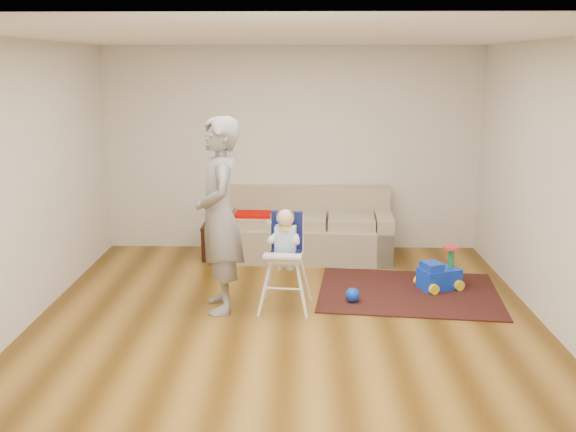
{
  "coord_description": "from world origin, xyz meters",
  "views": [
    {
      "loc": [
        0.13,
        -5.77,
        2.47
      ],
      "look_at": [
        0.0,
        0.4,
        1.0
      ],
      "focal_mm": 40.0,
      "sensor_mm": 36.0,
      "label": 1
    }
  ],
  "objects_px": {
    "sofa": "(303,224)",
    "side_table": "(220,241)",
    "ride_on_toy": "(440,268)",
    "toy_ball": "(353,295)",
    "high_chair": "(285,261)",
    "adult": "(219,216)"
  },
  "relations": [
    {
      "from": "sofa",
      "to": "toy_ball",
      "type": "relative_size",
      "value": 15.14
    },
    {
      "from": "sofa",
      "to": "side_table",
      "type": "height_order",
      "value": "sofa"
    },
    {
      "from": "ride_on_toy",
      "to": "sofa",
      "type": "bearing_deg",
      "value": 118.46
    },
    {
      "from": "ride_on_toy",
      "to": "high_chair",
      "type": "height_order",
      "value": "high_chair"
    },
    {
      "from": "ride_on_toy",
      "to": "adult",
      "type": "distance_m",
      "value": 2.56
    },
    {
      "from": "toy_ball",
      "to": "high_chair",
      "type": "height_order",
      "value": "high_chair"
    },
    {
      "from": "sofa",
      "to": "ride_on_toy",
      "type": "xyz_separation_m",
      "value": [
        1.52,
        -1.22,
        -0.19
      ]
    },
    {
      "from": "side_table",
      "to": "toy_ball",
      "type": "relative_size",
      "value": 2.9
    },
    {
      "from": "ride_on_toy",
      "to": "adult",
      "type": "relative_size",
      "value": 0.24
    },
    {
      "from": "side_table",
      "to": "toy_ball",
      "type": "bearing_deg",
      "value": -45.22
    },
    {
      "from": "sofa",
      "to": "adult",
      "type": "xyz_separation_m",
      "value": [
        -0.85,
        -1.86,
        0.55
      ]
    },
    {
      "from": "sofa",
      "to": "adult",
      "type": "relative_size",
      "value": 1.17
    },
    {
      "from": "adult",
      "to": "toy_ball",
      "type": "bearing_deg",
      "value": 85.87
    },
    {
      "from": "sofa",
      "to": "high_chair",
      "type": "xyz_separation_m",
      "value": [
        -0.19,
        -1.83,
        0.07
      ]
    },
    {
      "from": "side_table",
      "to": "high_chair",
      "type": "height_order",
      "value": "high_chair"
    },
    {
      "from": "toy_ball",
      "to": "adult",
      "type": "distance_m",
      "value": 1.64
    },
    {
      "from": "high_chair",
      "to": "side_table",
      "type": "bearing_deg",
      "value": 122.37
    },
    {
      "from": "sofa",
      "to": "ride_on_toy",
      "type": "bearing_deg",
      "value": -35.61
    },
    {
      "from": "ride_on_toy",
      "to": "toy_ball",
      "type": "bearing_deg",
      "value": -178.54
    },
    {
      "from": "toy_ball",
      "to": "adult",
      "type": "relative_size",
      "value": 0.08
    },
    {
      "from": "sofa",
      "to": "ride_on_toy",
      "type": "height_order",
      "value": "sofa"
    },
    {
      "from": "adult",
      "to": "sofa",
      "type": "bearing_deg",
      "value": 143.57
    }
  ]
}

